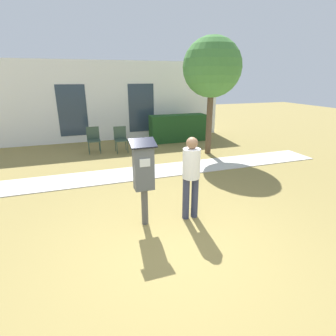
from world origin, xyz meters
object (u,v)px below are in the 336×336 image
object	(u,v)px
person_standing	(191,172)
outdoor_chair_middle	(121,137)
outdoor_chair_left	(93,138)
parking_meter	(144,172)

from	to	relation	value
person_standing	outdoor_chair_middle	distance (m)	5.21
person_standing	outdoor_chair_left	size ratio (longest dim) A/B	1.76
parking_meter	person_standing	size ratio (longest dim) A/B	1.01
parking_meter	outdoor_chair_left	xyz separation A→B (m)	(-0.53, 5.35, -0.49)
outdoor_chair_middle	parking_meter	bearing A→B (deg)	-109.23
parking_meter	outdoor_chair_left	world-z (taller)	parking_meter
parking_meter	outdoor_chair_middle	size ratio (longest dim) A/B	1.77
parking_meter	person_standing	world-z (taller)	parking_meter
parking_meter	person_standing	distance (m)	0.88
outdoor_chair_left	parking_meter	bearing A→B (deg)	-76.94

